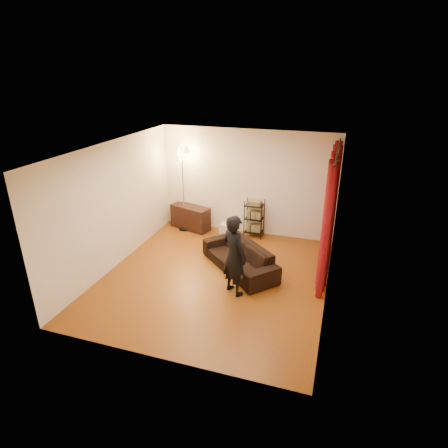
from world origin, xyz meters
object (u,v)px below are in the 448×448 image
(media_cabinet, at_px, (190,217))
(floor_lamp, at_px, (183,190))
(storage_boxes, at_px, (227,229))
(sofa, at_px, (239,257))
(person, at_px, (234,255))
(wire_shelf, at_px, (254,218))

(media_cabinet, distance_m, floor_lamp, 0.81)
(media_cabinet, relative_size, storage_boxes, 3.20)
(sofa, height_order, media_cabinet, media_cabinet)
(person, distance_m, floor_lamp, 3.33)
(storage_boxes, xyz_separation_m, wire_shelf, (0.71, 0.08, 0.35))
(wire_shelf, bearing_deg, storage_boxes, -155.06)
(sofa, relative_size, person, 1.24)
(sofa, xyz_separation_m, media_cabinet, (-1.86, 1.73, 0.03))
(media_cabinet, xyz_separation_m, wire_shelf, (1.75, 0.03, 0.18))
(media_cabinet, bearing_deg, wire_shelf, 18.19)
(sofa, bearing_deg, wire_shelf, 136.23)
(sofa, distance_m, floor_lamp, 2.70)
(sofa, distance_m, person, 1.05)
(storage_boxes, bearing_deg, person, -69.53)
(wire_shelf, bearing_deg, floor_lamp, -157.46)
(storage_boxes, relative_size, floor_lamp, 0.15)
(floor_lamp, bearing_deg, wire_shelf, 3.96)
(sofa, xyz_separation_m, floor_lamp, (-1.99, 1.63, 0.81))
(sofa, xyz_separation_m, person, (0.15, -0.90, 0.51))
(storage_boxes, height_order, floor_lamp, floor_lamp)
(media_cabinet, xyz_separation_m, floor_lamp, (-0.13, -0.10, 0.79))
(person, relative_size, floor_lamp, 0.73)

